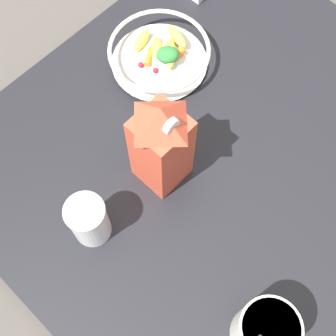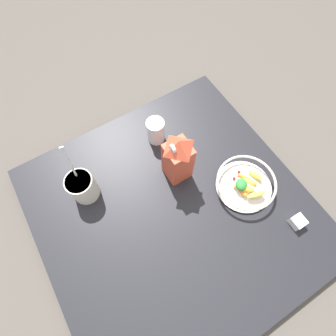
{
  "view_description": "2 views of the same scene",
  "coord_description": "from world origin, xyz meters",
  "views": [
    {
      "loc": [
        -0.42,
        -0.19,
        0.98
      ],
      "look_at": [
        -0.13,
        0.08,
        0.09
      ],
      "focal_mm": 50.0,
      "sensor_mm": 36.0,
      "label": 1
    },
    {
      "loc": [
        0.24,
        -0.17,
        1.08
      ],
      "look_at": [
        -0.14,
        0.06,
        0.12
      ],
      "focal_mm": 28.0,
      "sensor_mm": 36.0,
      "label": 2
    }
  ],
  "objects": [
    {
      "name": "yogurt_tub",
      "position": [
        -0.25,
        -0.27,
        0.11
      ],
      "size": [
        0.14,
        0.11,
        0.26
      ],
      "color": "silver",
      "rests_on": "countertop"
    },
    {
      "name": "milk_carton",
      "position": [
        -0.13,
        0.1,
        0.17
      ],
      "size": [
        0.09,
        0.09,
        0.27
      ],
      "color": "#CC4C33",
      "rests_on": "countertop"
    },
    {
      "name": "spice_jar",
      "position": [
        0.3,
        0.39,
        0.06
      ],
      "size": [
        0.05,
        0.05,
        0.04
      ],
      "color": "silver",
      "rests_on": "countertop"
    },
    {
      "name": "fruit_bowl",
      "position": [
        0.07,
        0.3,
        0.08
      ],
      "size": [
        0.24,
        0.24,
        0.08
      ],
      "color": "silver",
      "rests_on": "countertop"
    },
    {
      "name": "drinking_cup",
      "position": [
        -0.33,
        0.11,
        0.1
      ],
      "size": [
        0.08,
        0.08,
        0.12
      ],
      "color": "white",
      "rests_on": "countertop"
    },
    {
      "name": "ground_plane",
      "position": [
        0.0,
        0.0,
        0.0
      ],
      "size": [
        6.0,
        6.0,
        0.0
      ],
      "primitive_type": "plane",
      "color": "#4C4742"
    },
    {
      "name": "countertop",
      "position": [
        0.0,
        0.0,
        0.02
      ],
      "size": [
        1.05,
        1.05,
        0.04
      ],
      "color": "black",
      "rests_on": "ground_plane"
    }
  ]
}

